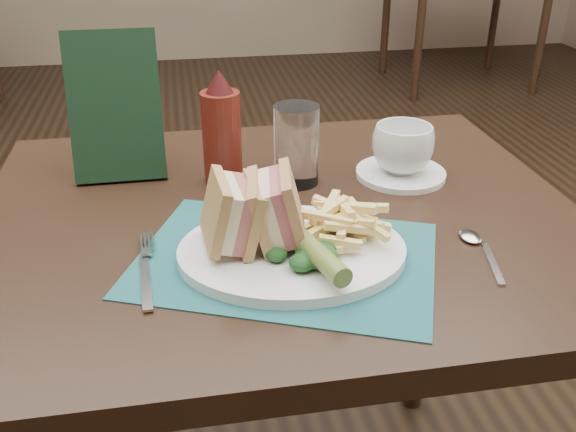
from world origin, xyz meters
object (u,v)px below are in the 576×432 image
(table_main, at_px, (282,397))
(check_presenter, at_px, (115,107))
(table_bg_right, at_px, (460,25))
(sandwich_half_b, at_px, (261,208))
(sandwich_half_a, at_px, (216,215))
(drinking_glass, at_px, (296,145))
(ketchup_bottle, at_px, (221,127))
(coffee_cup, at_px, (403,149))
(plate, at_px, (292,252))
(saucer, at_px, (401,174))
(placemat, at_px, (285,259))

(table_main, bearing_deg, check_presenter, 142.64)
(table_bg_right, xyz_separation_m, sandwich_half_b, (-1.71, -3.18, 0.44))
(sandwich_half_a, height_order, drinking_glass, drinking_glass)
(drinking_glass, bearing_deg, ketchup_bottle, 166.80)
(sandwich_half_b, bearing_deg, drinking_glass, 75.52)
(table_main, distance_m, coffee_cup, 0.49)
(table_bg_right, height_order, sandwich_half_b, sandwich_half_b)
(sandwich_half_b, bearing_deg, coffee_cup, 45.69)
(plate, distance_m, sandwich_half_b, 0.07)
(saucer, relative_size, check_presenter, 0.62)
(table_main, distance_m, plate, 0.41)
(check_presenter, bearing_deg, placemat, -55.49)
(sandwich_half_a, bearing_deg, coffee_cup, 29.10)
(sandwich_half_a, height_order, saucer, sandwich_half_a)
(placemat, bearing_deg, coffee_cup, 44.08)
(table_main, distance_m, sandwich_half_b, 0.46)
(table_main, xyz_separation_m, sandwich_half_a, (-0.10, -0.12, 0.44))
(drinking_glass, bearing_deg, table_main, -113.18)
(table_main, bearing_deg, sandwich_half_b, -111.04)
(saucer, distance_m, drinking_glass, 0.19)
(sandwich_half_a, bearing_deg, ketchup_bottle, 79.02)
(sandwich_half_a, height_order, coffee_cup, sandwich_half_a)
(sandwich_half_b, relative_size, ketchup_bottle, 0.54)
(drinking_glass, bearing_deg, plate, -101.98)
(placemat, height_order, ketchup_bottle, ketchup_bottle)
(drinking_glass, xyz_separation_m, ketchup_bottle, (-0.12, 0.03, 0.03))
(placemat, bearing_deg, table_bg_right, 62.32)
(ketchup_bottle, height_order, check_presenter, check_presenter)
(saucer, relative_size, ketchup_bottle, 0.81)
(table_main, distance_m, check_presenter, 0.58)
(table_bg_right, height_order, plate, plate)
(placemat, height_order, coffee_cup, coffee_cup)
(placemat, relative_size, drinking_glass, 2.96)
(ketchup_bottle, bearing_deg, plate, -75.63)
(placemat, distance_m, saucer, 0.33)
(sandwich_half_a, relative_size, ketchup_bottle, 0.52)
(ketchup_bottle, xyz_separation_m, check_presenter, (-0.17, 0.06, 0.02))
(drinking_glass, distance_m, ketchup_bottle, 0.12)
(sandwich_half_a, bearing_deg, saucer, 29.10)
(placemat, bearing_deg, ketchup_bottle, 102.41)
(saucer, height_order, drinking_glass, drinking_glass)
(plate, xyz_separation_m, ketchup_bottle, (-0.07, 0.26, 0.08))
(table_bg_right, distance_m, placemat, 3.63)
(placemat, distance_m, drinking_glass, 0.25)
(placemat, relative_size, coffee_cup, 3.80)
(table_bg_right, height_order, coffee_cup, coffee_cup)
(plate, height_order, drinking_glass, drinking_glass)
(placemat, relative_size, sandwich_half_a, 3.97)
(table_bg_right, height_order, drinking_glass, drinking_glass)
(placemat, distance_m, ketchup_bottle, 0.29)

